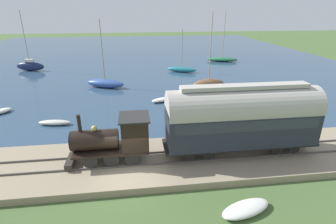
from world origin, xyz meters
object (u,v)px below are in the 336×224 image
(sailboat_brown, at_px, (209,84))
(sailboat_green, at_px, (222,59))
(rowboat_far_out, at_px, (55,123))
(steam_locomotive, at_px, (116,138))
(rowboat_near_shore, at_px, (2,111))
(sailboat_blue, at_px, (105,83))
(rowboat_off_pier, at_px, (162,100))
(rowboat_mid_harbor, at_px, (180,121))
(passenger_coach, at_px, (242,117))
(sailboat_teal, at_px, (182,69))
(sailboat_navy, at_px, (30,66))
(beached_dinghy, at_px, (246,209))

(sailboat_brown, xyz_separation_m, sailboat_green, (17.60, -7.61, -0.28))
(rowboat_far_out, bearing_deg, sailboat_brown, -55.20)
(steam_locomotive, relative_size, rowboat_near_shore, 2.65)
(sailboat_blue, bearing_deg, rowboat_near_shore, 152.01)
(steam_locomotive, bearing_deg, rowboat_near_shore, 46.80)
(rowboat_off_pier, distance_m, rowboat_mid_harbor, 6.01)
(sailboat_green, height_order, rowboat_far_out, sailboat_green)
(passenger_coach, bearing_deg, steam_locomotive, 90.00)
(sailboat_teal, xyz_separation_m, rowboat_off_pier, (-13.64, 4.67, -0.25))
(sailboat_brown, relative_size, sailboat_teal, 1.41)
(sailboat_blue, relative_size, rowboat_off_pier, 3.21)
(sailboat_teal, height_order, rowboat_off_pier, sailboat_teal)
(sailboat_blue, bearing_deg, sailboat_brown, -79.46)
(steam_locomotive, distance_m, sailboat_navy, 33.86)
(passenger_coach, distance_m, sailboat_navy, 38.26)
(rowboat_off_pier, bearing_deg, passenger_coach, 175.80)
(sailboat_blue, bearing_deg, sailboat_green, -31.65)
(passenger_coach, distance_m, sailboat_brown, 16.33)
(sailboat_blue, height_order, rowboat_far_out, sailboat_blue)
(rowboat_far_out, bearing_deg, sailboat_green, -35.33)
(sailboat_green, xyz_separation_m, rowboat_far_out, (-26.15, 23.92, -0.23))
(passenger_coach, relative_size, rowboat_off_pier, 3.90)
(passenger_coach, distance_m, sailboat_teal, 26.09)
(passenger_coach, relative_size, sailboat_navy, 1.09)
(sailboat_brown, relative_size, rowboat_near_shore, 4.70)
(steam_locomotive, bearing_deg, sailboat_brown, -33.23)
(sailboat_blue, distance_m, rowboat_off_pier, 9.24)
(steam_locomotive, xyz_separation_m, sailboat_blue, (18.69, 2.47, -1.59))
(steam_locomotive, bearing_deg, beached_dinghy, -126.73)
(passenger_coach, height_order, sailboat_blue, sailboat_blue)
(rowboat_near_shore, height_order, rowboat_off_pier, rowboat_off_pier)
(sailboat_blue, distance_m, sailboat_teal, 13.45)
(sailboat_green, xyz_separation_m, beached_dinghy, (-38.47, 11.51, -0.24))
(steam_locomotive, bearing_deg, rowboat_far_out, 38.22)
(sailboat_brown, distance_m, rowboat_far_out, 18.42)
(rowboat_off_pier, bearing_deg, rowboat_mid_harbor, 167.94)
(passenger_coach, bearing_deg, sailboat_teal, -1.78)
(sailboat_green, relative_size, sailboat_teal, 1.39)
(rowboat_near_shore, relative_size, beached_dinghy, 0.65)
(steam_locomotive, bearing_deg, sailboat_blue, 7.51)
(sailboat_blue, relative_size, sailboat_brown, 0.91)
(passenger_coach, bearing_deg, beached_dinghy, 163.11)
(rowboat_far_out, xyz_separation_m, rowboat_off_pier, (4.88, -10.03, -0.01))
(sailboat_teal, bearing_deg, rowboat_off_pier, -173.21)
(passenger_coach, distance_m, sailboat_green, 35.14)
(steam_locomotive, xyz_separation_m, rowboat_mid_harbor, (6.37, -5.19, -2.00))
(passenger_coach, height_order, rowboat_off_pier, passenger_coach)
(steam_locomotive, height_order, sailboat_blue, sailboat_blue)
(rowboat_mid_harbor, bearing_deg, rowboat_far_out, 55.23)
(sailboat_green, height_order, rowboat_near_shore, sailboat_green)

